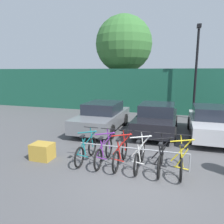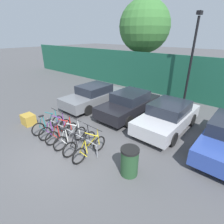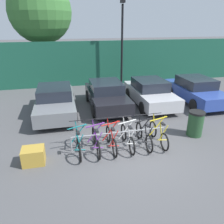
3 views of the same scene
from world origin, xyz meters
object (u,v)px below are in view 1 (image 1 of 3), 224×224
object	(u,v)px
car_black	(157,118)
lamp_post	(196,67)
bicycle_black	(161,159)
cargo_crate	(42,151)
bike_rack	(132,150)
bicycle_white	(140,156)
car_grey	(103,116)
bicycle_teal	(86,150)
bicycle_purple	(104,152)
car_silver	(212,122)
tree_behind_hoarding	(124,45)
bicycle_red	(120,154)
bicycle_yellow	(181,161)

from	to	relation	value
car_black	lamp_post	xyz separation A→B (m)	(1.87, 3.79, 2.46)
bicycle_black	cargo_crate	size ratio (longest dim) A/B	2.44
bike_rack	bicycle_white	bearing A→B (deg)	-27.77
cargo_crate	car_grey	bearing A→B (deg)	80.59
bicycle_teal	bicycle_black	bearing A→B (deg)	2.21
bicycle_purple	bicycle_white	xyz separation A→B (m)	(1.16, 0.00, 0.00)
car_grey	car_silver	world-z (taller)	same
bike_rack	tree_behind_hoarding	bearing A→B (deg)	105.66
car_grey	bicycle_red	bearing A→B (deg)	-62.89
car_black	bicycle_black	bearing A→B (deg)	-82.43
bicycle_white	bicycle_black	bearing A→B (deg)	1.83
bicycle_red	car_silver	xyz separation A→B (m)	(3.12, 4.08, 0.31)
bicycle_purple	tree_behind_hoarding	xyz separation A→B (m)	(-2.10, 10.77, 4.57)
cargo_crate	tree_behind_hoarding	bearing A→B (deg)	90.02
bike_rack	bicycle_teal	distance (m)	1.51
car_grey	car_silver	size ratio (longest dim) A/B	1.04
bicycle_purple	bicycle_black	bearing A→B (deg)	-3.32
bicycle_black	car_black	size ratio (longest dim) A/B	0.41
bicycle_purple	tree_behind_hoarding	size ratio (longest dim) A/B	0.24
lamp_post	bicycle_red	bearing A→B (deg)	-107.75
bicycle_white	car_grey	size ratio (longest dim) A/B	0.39
bicycle_black	tree_behind_hoarding	bearing A→B (deg)	113.30
cargo_crate	tree_behind_hoarding	xyz separation A→B (m)	(-0.00, 11.08, 4.68)
bicycle_teal	bicycle_red	world-z (taller)	same
tree_behind_hoarding	bicycle_purple	bearing A→B (deg)	-78.98
bicycle_teal	tree_behind_hoarding	size ratio (longest dim) A/B	0.24
car_black	tree_behind_hoarding	bearing A→B (deg)	116.87
bicycle_white	car_silver	bearing A→B (deg)	60.22
bicycle_purple	car_black	xyz separation A→B (m)	(1.24, 4.18, 0.31)
cargo_crate	bicycle_teal	bearing A→B (deg)	11.57
bicycle_teal	car_black	world-z (taller)	car_black
tree_behind_hoarding	lamp_post	bearing A→B (deg)	-28.28
bicycle_white	cargo_crate	world-z (taller)	bicycle_white
car_grey	tree_behind_hoarding	distance (m)	8.17
bicycle_red	bicycle_black	world-z (taller)	same
car_silver	cargo_crate	distance (m)	7.26
car_silver	tree_behind_hoarding	bearing A→B (deg)	130.76
bicycle_teal	bicycle_yellow	world-z (taller)	same
car_black	lamp_post	world-z (taller)	lamp_post
bike_rack	car_grey	world-z (taller)	car_grey
bicycle_black	car_grey	distance (m)	5.01
lamp_post	bicycle_teal	bearing A→B (deg)	-115.03
bicycle_purple	bicycle_black	xyz separation A→B (m)	(1.80, 0.00, 0.00)
bicycle_teal	car_grey	distance (m)	3.93
bicycle_red	lamp_post	world-z (taller)	lamp_post
cargo_crate	bicycle_black	bearing A→B (deg)	4.44
bicycle_purple	tree_behind_hoarding	bearing A→B (deg)	97.70
bicycle_purple	car_black	size ratio (longest dim) A/B	0.41
bicycle_teal	bicycle_yellow	distance (m)	3.00
bicycle_purple	bicycle_red	distance (m)	0.55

